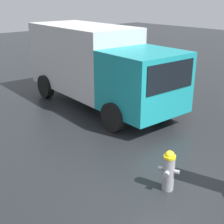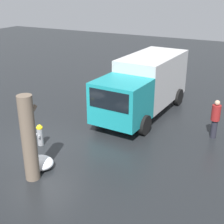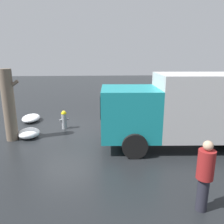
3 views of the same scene
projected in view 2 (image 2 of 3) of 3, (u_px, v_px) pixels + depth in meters
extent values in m
plane|color=black|center=(41.00, 145.00, 12.88)|extent=(60.00, 60.00, 0.00)
cylinder|color=gray|center=(40.00, 137.00, 12.73)|extent=(0.24, 0.24, 0.75)
cylinder|color=yellow|center=(39.00, 128.00, 12.58)|extent=(0.26, 0.26, 0.06)
sphere|color=yellow|center=(39.00, 127.00, 12.57)|extent=(0.21, 0.21, 0.21)
cylinder|color=gray|center=(36.00, 135.00, 12.71)|extent=(0.14, 0.14, 0.11)
cylinder|color=gray|center=(39.00, 137.00, 12.54)|extent=(0.13, 0.12, 0.09)
cylinder|color=gray|center=(41.00, 133.00, 12.86)|extent=(0.13, 0.12, 0.09)
cylinder|color=#6B5B4C|center=(29.00, 139.00, 10.10)|extent=(0.49, 0.49, 2.99)
cylinder|color=#6B5B4C|center=(31.00, 113.00, 9.96)|extent=(0.56, 0.14, 0.45)
cube|color=teal|center=(121.00, 101.00, 13.72)|extent=(2.23, 2.33, 1.86)
cube|color=black|center=(109.00, 100.00, 12.73)|extent=(0.12, 1.87, 0.82)
cube|color=#BCBCBC|center=(152.00, 78.00, 16.23)|extent=(4.56, 2.45, 2.39)
cylinder|color=black|center=(144.00, 125.00, 13.62)|extent=(0.91, 0.32, 0.90)
cylinder|color=black|center=(101.00, 115.00, 14.68)|extent=(0.91, 0.32, 0.90)
cylinder|color=black|center=(178.00, 97.00, 17.04)|extent=(0.91, 0.32, 0.90)
cylinder|color=black|center=(141.00, 90.00, 18.10)|extent=(0.91, 0.32, 0.90)
cylinder|color=#23232D|center=(214.00, 129.00, 13.35)|extent=(0.25, 0.25, 0.81)
cylinder|color=maroon|center=(216.00, 113.00, 13.07)|extent=(0.37, 0.37, 0.68)
sphere|color=tan|center=(217.00, 103.00, 12.90)|extent=(0.22, 0.22, 0.22)
ellipsoid|color=white|center=(40.00, 163.00, 11.19)|extent=(0.90, 1.03, 0.40)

